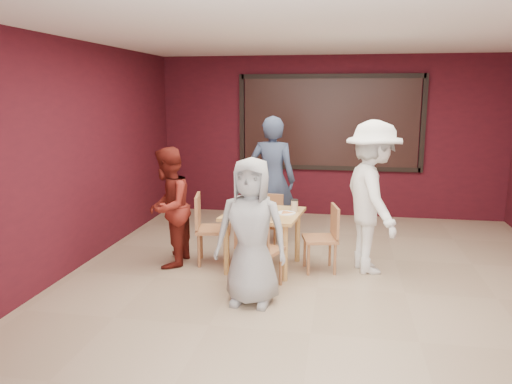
% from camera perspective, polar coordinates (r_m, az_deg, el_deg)
% --- Properties ---
extents(floor, '(7.00, 7.00, 0.00)m').
position_cam_1_polar(floor, '(5.79, 7.00, -10.76)').
color(floor, tan).
rests_on(floor, ground).
extents(window_blinds, '(3.00, 0.02, 1.50)m').
position_cam_1_polar(window_blinds, '(8.83, 8.44, 7.83)').
color(window_blinds, black).
extents(dining_table, '(1.00, 1.00, 0.86)m').
position_cam_1_polar(dining_table, '(6.17, 0.84, -3.10)').
color(dining_table, tan).
rests_on(dining_table, floor).
extents(chair_front, '(0.55, 0.55, 0.88)m').
position_cam_1_polar(chair_front, '(5.52, 0.11, -6.28)').
color(chair_front, '#A76641').
rests_on(chair_front, floor).
extents(chair_back, '(0.42, 0.42, 0.78)m').
position_cam_1_polar(chair_back, '(6.92, 1.39, -3.11)').
color(chair_back, '#A76641').
rests_on(chair_back, floor).
extents(chair_left, '(0.51, 0.51, 0.90)m').
position_cam_1_polar(chair_left, '(6.41, -5.57, -3.73)').
color(chair_left, '#A76641').
rests_on(chair_left, floor).
extents(chair_right, '(0.47, 0.47, 0.82)m').
position_cam_1_polar(chair_right, '(6.17, 7.97, -4.81)').
color(chair_right, '#A76641').
rests_on(chair_right, floor).
extents(diner_front, '(0.78, 0.54, 1.54)m').
position_cam_1_polar(diner_front, '(5.10, -0.54, -4.58)').
color(diner_front, '#A2A2A2').
rests_on(diner_front, floor).
extents(diner_back, '(0.71, 0.50, 1.85)m').
position_cam_1_polar(diner_back, '(7.22, 1.88, 1.39)').
color(diner_back, '#313C57').
rests_on(diner_back, floor).
extents(diner_left, '(0.59, 0.75, 1.51)m').
position_cam_1_polar(diner_left, '(6.34, -9.99, -1.73)').
color(diner_left, maroon).
rests_on(diner_left, floor).
extents(diner_right, '(1.01, 1.35, 1.85)m').
position_cam_1_polar(diner_right, '(6.16, 13.12, -0.60)').
color(diner_right, white).
rests_on(diner_right, floor).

